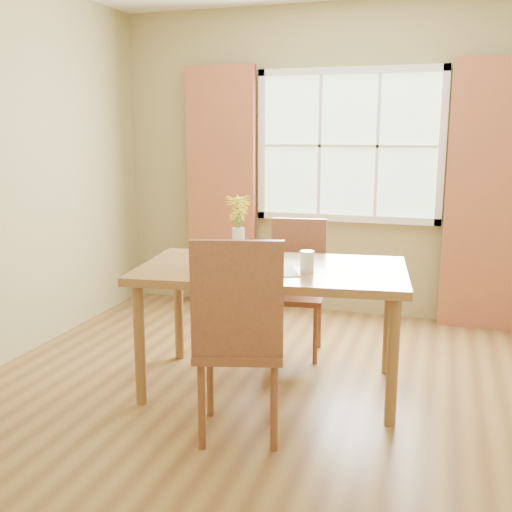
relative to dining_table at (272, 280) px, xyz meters
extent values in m
cube|color=brown|center=(0.18, -0.09, -0.73)|extent=(4.20, 3.80, 0.02)
cube|color=#998D5B|center=(0.18, 1.82, 0.63)|extent=(4.20, 0.02, 2.70)
cube|color=#998D5B|center=(0.18, -2.00, 0.63)|extent=(4.20, 0.02, 2.70)
cube|color=#B2DDA7|center=(0.18, 1.79, 0.78)|extent=(1.50, 0.02, 1.20)
cube|color=white|center=(0.18, 1.76, 1.41)|extent=(1.62, 0.04, 0.06)
cube|color=white|center=(0.18, 1.76, 0.15)|extent=(1.62, 0.04, 0.06)
cube|color=white|center=(-0.60, 1.76, 0.78)|extent=(0.06, 0.04, 1.32)
cube|color=white|center=(0.96, 1.76, 0.78)|extent=(0.06, 0.04, 1.32)
cube|color=white|center=(0.18, 1.76, 0.78)|extent=(1.50, 0.03, 0.02)
cube|color=maroon|center=(-0.97, 1.69, 0.38)|extent=(0.65, 0.08, 2.20)
cube|color=maroon|center=(1.33, 1.69, 0.38)|extent=(0.65, 0.08, 2.20)
cube|color=brown|center=(0.00, 0.00, 0.06)|extent=(1.74, 1.12, 0.05)
cylinder|color=brown|center=(-0.69, -0.47, -0.34)|extent=(0.07, 0.07, 0.75)
cylinder|color=brown|center=(0.78, -0.29, -0.34)|extent=(0.07, 0.07, 0.75)
cylinder|color=brown|center=(-0.78, 0.29, -0.34)|extent=(0.07, 0.07, 0.75)
cylinder|color=brown|center=(0.69, 0.47, -0.34)|extent=(0.07, 0.07, 0.75)
cube|color=brown|center=(0.00, -0.62, -0.22)|extent=(0.57, 0.57, 0.04)
cube|color=brown|center=(0.05, -0.82, 0.10)|extent=(0.46, 0.16, 0.59)
cylinder|color=brown|center=(-0.13, -0.85, -0.48)|extent=(0.04, 0.04, 0.47)
cylinder|color=brown|center=(0.23, -0.75, -0.48)|extent=(0.04, 0.04, 0.47)
cylinder|color=brown|center=(-0.23, -0.49, -0.48)|extent=(0.04, 0.04, 0.47)
cylinder|color=brown|center=(0.13, -0.39, -0.48)|extent=(0.04, 0.04, 0.47)
cube|color=brown|center=(0.00, 0.62, -0.28)|extent=(0.46, 0.46, 0.04)
cube|color=brown|center=(-0.02, 0.80, 0.01)|extent=(0.41, 0.08, 0.53)
cylinder|color=brown|center=(-0.14, 0.43, -0.51)|extent=(0.04, 0.04, 0.42)
cylinder|color=brown|center=(0.19, 0.48, -0.51)|extent=(0.04, 0.04, 0.42)
cylinder|color=brown|center=(-0.19, 0.76, -0.51)|extent=(0.04, 0.04, 0.42)
cylinder|color=brown|center=(0.14, 0.81, -0.51)|extent=(0.04, 0.04, 0.42)
cube|color=beige|center=(-0.04, -0.15, 0.09)|extent=(0.55, 0.48, 0.01)
cube|color=#98B72D|center=(-0.10, -0.11, 0.09)|extent=(0.26, 0.26, 0.01)
ellipsoid|color=#C97E44|center=(-0.10, -0.15, 0.12)|extent=(0.22, 0.20, 0.05)
ellipsoid|color=#4C8C2D|center=(-0.05, -0.17, 0.14)|extent=(0.10, 0.07, 0.01)
cylinder|color=red|center=(-0.10, -0.15, 0.16)|extent=(0.09, 0.09, 0.01)
cylinder|color=red|center=(-0.07, -0.14, 0.17)|extent=(0.09, 0.09, 0.01)
ellipsoid|color=#C97E44|center=(-0.09, -0.14, 0.20)|extent=(0.22, 0.20, 0.06)
cylinder|color=silver|center=(0.24, -0.07, 0.15)|extent=(0.08, 0.08, 0.13)
cylinder|color=silver|center=(0.24, -0.07, 0.14)|extent=(0.07, 0.07, 0.10)
cylinder|color=silver|center=(-0.28, 0.17, 0.18)|extent=(0.08, 0.08, 0.20)
cylinder|color=silver|center=(-0.28, 0.17, 0.13)|extent=(0.07, 0.07, 0.10)
cylinder|color=#3D7028|center=(-0.28, 0.17, 0.28)|extent=(0.01, 0.01, 0.39)
cylinder|color=#3D7028|center=(-0.27, 0.16, 0.24)|extent=(0.01, 0.01, 0.32)
cylinder|color=#3D7028|center=(-0.29, 0.18, 0.22)|extent=(0.01, 0.01, 0.27)
cylinder|color=#3D7028|center=(-0.27, 0.17, 0.26)|extent=(0.01, 0.01, 0.35)
camera|label=1|loc=(1.00, -3.49, 0.91)|focal=42.00mm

